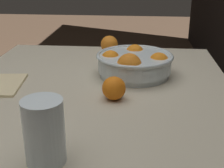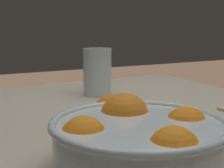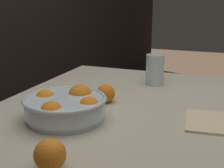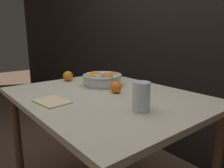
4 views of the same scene
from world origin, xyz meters
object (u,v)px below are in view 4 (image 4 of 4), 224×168
(fruit_bowl, at_px, (102,79))
(juice_glass, at_px, (141,98))
(orange_loose_front, at_px, (116,87))
(orange_loose_near_bowl, at_px, (68,76))

(fruit_bowl, height_order, juice_glass, juice_glass)
(fruit_bowl, distance_m, juice_glass, 0.54)
(fruit_bowl, height_order, orange_loose_front, fruit_bowl)
(orange_loose_front, bearing_deg, orange_loose_near_bowl, -172.83)
(orange_loose_front, bearing_deg, juice_glass, -19.59)
(fruit_bowl, xyz_separation_m, juice_glass, (0.51, -0.16, 0.02))
(juice_glass, bearing_deg, fruit_bowl, 162.40)
(orange_loose_near_bowl, relative_size, orange_loose_front, 1.08)
(orange_loose_near_bowl, bearing_deg, juice_glass, -3.60)
(fruit_bowl, relative_size, orange_loose_front, 3.86)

